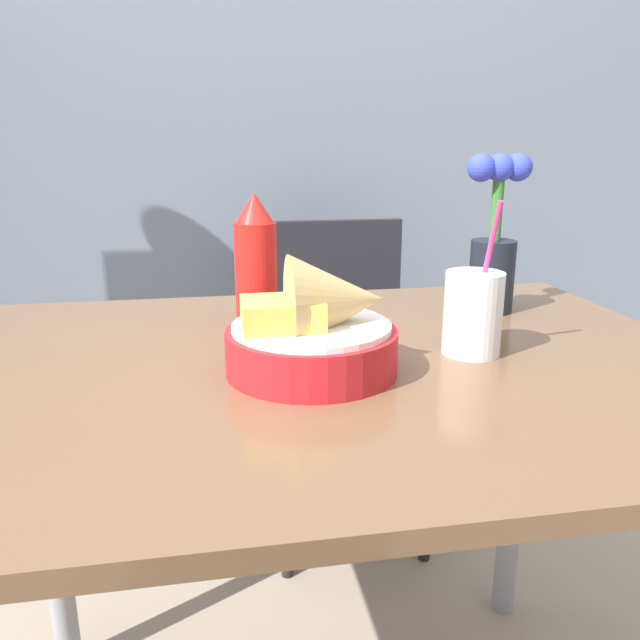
# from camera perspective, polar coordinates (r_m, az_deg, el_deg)

# --- Properties ---
(wall_window) EXTENTS (7.00, 0.06, 2.60)m
(wall_window) POSITION_cam_1_polar(r_m,az_deg,el_deg) (2.05, -6.21, 22.69)
(wall_window) COLOR slate
(wall_window) RESTS_ON ground_plane
(dining_table) EXTENTS (1.09, 0.80, 0.77)m
(dining_table) POSITION_cam_1_polar(r_m,az_deg,el_deg) (0.90, 0.89, -10.37)
(dining_table) COLOR brown
(dining_table) RESTS_ON ground_plane
(chair_far_window) EXTENTS (0.40, 0.40, 0.85)m
(chair_far_window) POSITION_cam_1_polar(r_m,az_deg,el_deg) (1.73, 1.60, -2.44)
(chair_far_window) COLOR black
(chair_far_window) RESTS_ON ground_plane
(food_basket) EXTENTS (0.22, 0.22, 0.15)m
(food_basket) POSITION_cam_1_polar(r_m,az_deg,el_deg) (0.80, -0.27, -0.91)
(food_basket) COLOR red
(food_basket) RESTS_ON dining_table
(ketchup_bottle) EXTENTS (0.07, 0.07, 0.21)m
(ketchup_bottle) POSITION_cam_1_polar(r_m,az_deg,el_deg) (1.00, -5.89, 5.23)
(ketchup_bottle) COLOR red
(ketchup_bottle) RESTS_ON dining_table
(drink_cup) EXTENTS (0.08, 0.08, 0.22)m
(drink_cup) POSITION_cam_1_polar(r_m,az_deg,el_deg) (0.89, 13.79, 0.38)
(drink_cup) COLOR silver
(drink_cup) RESTS_ON dining_table
(flower_vase) EXTENTS (0.11, 0.08, 0.27)m
(flower_vase) POSITION_cam_1_polar(r_m,az_deg,el_deg) (1.12, 15.63, 6.71)
(flower_vase) COLOR black
(flower_vase) RESTS_ON dining_table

